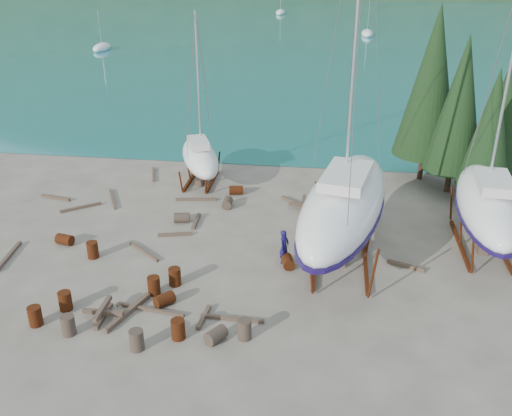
# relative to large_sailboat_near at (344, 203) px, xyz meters

# --- Properties ---
(ground) EXTENTS (600.00, 600.00, 0.00)m
(ground) POSITION_rel_large_sailboat_near_xyz_m (-5.64, -2.33, -3.12)
(ground) COLOR #60584C
(ground) RESTS_ON ground
(cypress_near_right) EXTENTS (3.60, 3.60, 10.00)m
(cypress_near_right) POSITION_rel_large_sailboat_near_xyz_m (6.86, 9.67, 2.67)
(cypress_near_right) COLOR black
(cypress_near_right) RESTS_ON ground
(cypress_mid_right) EXTENTS (3.06, 3.06, 8.50)m
(cypress_mid_right) POSITION_rel_large_sailboat_near_xyz_m (8.36, 7.67, 1.79)
(cypress_mid_right) COLOR black
(cypress_mid_right) RESTS_ON ground
(cypress_back_left) EXTENTS (4.14, 4.14, 11.50)m
(cypress_back_left) POSITION_rel_large_sailboat_near_xyz_m (5.36, 11.67, 3.54)
(cypress_back_left) COLOR black
(cypress_back_left) RESTS_ON ground
(cypress_far_right) EXTENTS (3.24, 3.24, 9.00)m
(cypress_far_right) POSITION_rel_large_sailboat_near_xyz_m (9.86, 10.67, 2.08)
(cypress_far_right) COLOR black
(cypress_far_right) RESTS_ON ground
(moored_boat_left) EXTENTS (2.00, 5.00, 6.05)m
(moored_boat_left) POSITION_rel_large_sailboat_near_xyz_m (-35.64, 57.67, -2.74)
(moored_boat_left) COLOR white
(moored_boat_left) RESTS_ON ground
(moored_boat_mid) EXTENTS (2.00, 5.00, 6.05)m
(moored_boat_mid) POSITION_rel_large_sailboat_near_xyz_m (4.36, 77.67, -2.74)
(moored_boat_mid) COLOR white
(moored_boat_mid) RESTS_ON ground
(moored_boat_far) EXTENTS (2.00, 5.00, 6.05)m
(moored_boat_far) POSITION_rel_large_sailboat_near_xyz_m (-13.64, 107.67, -2.74)
(moored_boat_far) COLOR white
(moored_boat_far) RESTS_ON ground
(large_sailboat_near) EXTENTS (6.02, 12.80, 19.42)m
(large_sailboat_near) POSITION_rel_large_sailboat_near_xyz_m (0.00, 0.00, 0.00)
(large_sailboat_near) COLOR white
(large_sailboat_near) RESTS_ON ground
(large_sailboat_far) EXTENTS (3.60, 10.14, 15.77)m
(large_sailboat_far) POSITION_rel_large_sailboat_near_xyz_m (7.36, 2.12, -0.55)
(large_sailboat_far) COLOR white
(large_sailboat_far) RESTS_ON ground
(small_sailboat_shore) EXTENTS (4.60, 7.20, 11.03)m
(small_sailboat_shore) POSITION_rel_large_sailboat_near_xyz_m (-9.37, 9.00, -1.30)
(small_sailboat_shore) COLOR white
(small_sailboat_shore) RESTS_ON ground
(worker) EXTENTS (0.66, 0.77, 1.79)m
(worker) POSITION_rel_large_sailboat_near_xyz_m (-2.84, -0.82, -2.23)
(worker) COLOR #17114D
(worker) RESTS_ON ground
(drum_0) EXTENTS (0.58, 0.58, 0.88)m
(drum_0) POSITION_rel_large_sailboat_near_xyz_m (-12.80, -7.46, -2.68)
(drum_0) COLOR #592F0F
(drum_0) RESTS_ON ground
(drum_1) EXTENTS (0.97, 1.05, 0.58)m
(drum_1) POSITION_rel_large_sailboat_near_xyz_m (-5.00, -7.49, -2.83)
(drum_1) COLOR #2D2823
(drum_1) RESTS_ON ground
(drum_2) EXTENTS (0.99, 0.76, 0.58)m
(drum_2) POSITION_rel_large_sailboat_near_xyz_m (-14.68, -0.55, -2.83)
(drum_2) COLOR #592F0F
(drum_2) RESTS_ON ground
(drum_4) EXTENTS (0.98, 0.76, 0.58)m
(drum_4) POSITION_rel_large_sailboat_near_xyz_m (-6.68, 7.32, -2.83)
(drum_4) COLOR #592F0F
(drum_4) RESTS_ON ground
(drum_5) EXTENTS (0.58, 0.58, 0.88)m
(drum_5) POSITION_rel_large_sailboat_near_xyz_m (-3.88, -7.14, -2.68)
(drum_5) COLOR #2D2823
(drum_5) RESTS_ON ground
(drum_6) EXTENTS (0.79, 1.00, 0.58)m
(drum_6) POSITION_rel_large_sailboat_near_xyz_m (-2.61, -1.25, -2.83)
(drum_6) COLOR #592F0F
(drum_6) RESTS_ON ground
(drum_7) EXTENTS (0.58, 0.58, 0.88)m
(drum_7) POSITION_rel_large_sailboat_near_xyz_m (-6.57, -7.51, -2.68)
(drum_7) COLOR #592F0F
(drum_7) RESTS_ON ground
(drum_8) EXTENTS (0.58, 0.58, 0.88)m
(drum_8) POSITION_rel_large_sailboat_near_xyz_m (-12.63, -1.67, -2.68)
(drum_8) COLOR #592F0F
(drum_8) RESTS_ON ground
(drum_9) EXTENTS (0.97, 0.73, 0.58)m
(drum_9) POSITION_rel_large_sailboat_near_xyz_m (-9.13, 2.93, -2.83)
(drum_9) COLOR #2D2823
(drum_9) RESTS_ON ground
(drum_10) EXTENTS (0.58, 0.58, 0.88)m
(drum_10) POSITION_rel_large_sailboat_near_xyz_m (-8.52, -4.50, -2.68)
(drum_10) COLOR #592F0F
(drum_10) RESTS_ON ground
(drum_11) EXTENTS (0.62, 0.90, 0.58)m
(drum_11) POSITION_rel_large_sailboat_near_xyz_m (-6.88, 5.31, -2.83)
(drum_11) COLOR #2D2823
(drum_11) RESTS_ON ground
(drum_12) EXTENTS (1.03, 1.04, 0.58)m
(drum_12) POSITION_rel_large_sailboat_near_xyz_m (-7.79, -5.31, -2.83)
(drum_12) COLOR #592F0F
(drum_12) RESTS_ON ground
(drum_13) EXTENTS (0.58, 0.58, 0.88)m
(drum_13) POSITION_rel_large_sailboat_near_xyz_m (-12.03, -6.22, -2.68)
(drum_13) COLOR #592F0F
(drum_13) RESTS_ON ground
(drum_14) EXTENTS (0.58, 0.58, 0.88)m
(drum_14) POSITION_rel_large_sailboat_near_xyz_m (-7.77, -3.61, -2.68)
(drum_14) COLOR #592F0F
(drum_14) RESTS_ON ground
(drum_16) EXTENTS (0.58, 0.58, 0.88)m
(drum_16) POSITION_rel_large_sailboat_near_xyz_m (-11.14, -7.87, -2.68)
(drum_16) COLOR #2D2823
(drum_16) RESTS_ON ground
(drum_17) EXTENTS (0.58, 0.58, 0.88)m
(drum_17) POSITION_rel_large_sailboat_near_xyz_m (-8.02, -8.42, -2.68)
(drum_17) COLOR #2D2823
(drum_17) RESTS_ON ground
(timber_0) EXTENTS (0.90, 2.47, 0.14)m
(timber_0) POSITION_rel_large_sailboat_near_xyz_m (-12.95, 9.78, -3.05)
(timber_0) COLOR brown
(timber_0) RESTS_ON ground
(timber_1) EXTENTS (1.85, 0.88, 0.19)m
(timber_1) POSITION_rel_large_sailboat_near_xyz_m (3.26, -0.52, -3.03)
(timber_1) COLOR brown
(timber_1) RESTS_ON ground
(timber_2) EXTENTS (2.08, 0.59, 0.19)m
(timber_2) POSITION_rel_large_sailboat_near_xyz_m (-17.89, 5.01, -3.03)
(timber_2) COLOR brown
(timber_2) RESTS_ON ground
(timber_3) EXTENTS (3.20, 0.59, 0.15)m
(timber_3) POSITION_rel_large_sailboat_near_xyz_m (-8.30, -5.85, -3.05)
(timber_3) COLOR brown
(timber_3) RESTS_ON ground
(timber_4) EXTENTS (1.84, 0.62, 0.17)m
(timber_4) POSITION_rel_large_sailboat_near_xyz_m (-9.09, 1.22, -3.04)
(timber_4) COLOR brown
(timber_4) RESTS_ON ground
(timber_5) EXTENTS (2.78, 0.23, 0.16)m
(timber_5) POSITION_rel_large_sailboat_near_xyz_m (-4.59, -6.02, -3.04)
(timber_5) COLOR brown
(timber_5) RESTS_ON ground
(timber_6) EXTENTS (1.62, 1.45, 0.19)m
(timber_6) POSITION_rel_large_sailboat_near_xyz_m (-2.92, 6.43, -3.03)
(timber_6) COLOR brown
(timber_6) RESTS_ON ground
(timber_7) EXTENTS (0.32, 1.69, 0.17)m
(timber_7) POSITION_rel_large_sailboat_near_xyz_m (-5.83, -6.09, -3.04)
(timber_7) COLOR brown
(timber_7) RESTS_ON ground
(timber_8) EXTENTS (0.27, 1.89, 0.19)m
(timber_8) POSITION_rel_large_sailboat_near_xyz_m (-8.30, 2.96, -3.03)
(timber_8) COLOR brown
(timber_8) RESTS_ON ground
(timber_9) EXTENTS (0.39, 2.30, 0.15)m
(timber_9) POSITION_rel_large_sailboat_near_xyz_m (-10.36, 10.70, -3.05)
(timber_9) COLOR brown
(timber_9) RESTS_ON ground
(timber_10) EXTENTS (2.53, 0.53, 0.16)m
(timber_10) POSITION_rel_large_sailboat_near_xyz_m (-9.04, 6.01, -3.04)
(timber_10) COLOR brown
(timber_10) RESTS_ON ground
(timber_11) EXTENTS (2.08, 1.75, 0.15)m
(timber_11) POSITION_rel_large_sailboat_near_xyz_m (-10.19, -0.87, -3.05)
(timber_11) COLOR brown
(timber_11) RESTS_ON ground
(timber_14) EXTENTS (0.52, 3.01, 0.18)m
(timber_14) POSITION_rel_large_sailboat_near_xyz_m (-16.96, -2.32, -3.03)
(timber_14) COLOR brown
(timber_14) RESTS_ON ground
(timber_15) EXTENTS (1.51, 2.85, 0.15)m
(timber_15) POSITION_rel_large_sailboat_near_xyz_m (-14.27, 5.41, -3.05)
(timber_15) COLOR brown
(timber_15) RESTS_ON ground
(timber_16) EXTENTS (1.18, 2.92, 0.23)m
(timber_16) POSITION_rel_large_sailboat_near_xyz_m (-9.19, -6.24, -3.01)
(timber_16) COLOR brown
(timber_16) RESTS_ON ground
(timber_17) EXTENTS (2.08, 1.67, 0.16)m
(timber_17) POSITION_rel_large_sailboat_near_xyz_m (-15.72, 3.89, -3.04)
(timber_17) COLOR brown
(timber_17) RESTS_ON ground
(timber_pile_fore) EXTENTS (1.80, 1.80, 0.60)m
(timber_pile_fore) POSITION_rel_large_sailboat_near_xyz_m (-10.15, -6.63, -2.82)
(timber_pile_fore) COLOR brown
(timber_pile_fore) RESTS_ON ground
(timber_pile_aft) EXTENTS (1.80, 1.80, 0.60)m
(timber_pile_aft) POSITION_rel_large_sailboat_near_xyz_m (-2.25, 5.64, -2.82)
(timber_pile_aft) COLOR brown
(timber_pile_aft) RESTS_ON ground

